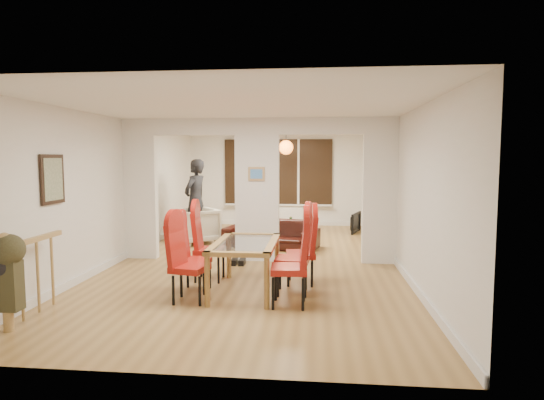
# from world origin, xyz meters

# --- Properties ---
(floor) EXTENTS (5.00, 9.00, 0.01)m
(floor) POSITION_xyz_m (0.00, 0.00, 0.00)
(floor) COLOR olive
(floor) RESTS_ON ground
(room_walls) EXTENTS (5.00, 9.00, 2.60)m
(room_walls) POSITION_xyz_m (0.00, 0.00, 1.30)
(room_walls) COLOR silver
(room_walls) RESTS_ON floor
(divider_wall) EXTENTS (5.00, 0.18, 2.60)m
(divider_wall) POSITION_xyz_m (0.00, 0.00, 1.30)
(divider_wall) COLOR white
(divider_wall) RESTS_ON floor
(bay_window_blinds) EXTENTS (3.00, 0.08, 1.80)m
(bay_window_blinds) POSITION_xyz_m (0.00, 4.44, 1.50)
(bay_window_blinds) COLOR black
(bay_window_blinds) RESTS_ON room_walls
(radiator) EXTENTS (1.40, 0.08, 0.50)m
(radiator) POSITION_xyz_m (0.00, 4.40, 0.30)
(radiator) COLOR white
(radiator) RESTS_ON floor
(pendant_light) EXTENTS (0.36, 0.36, 0.36)m
(pendant_light) POSITION_xyz_m (0.30, 3.30, 2.15)
(pendant_light) COLOR orange
(pendant_light) RESTS_ON room_walls
(stair_newel) EXTENTS (0.40, 1.20, 1.10)m
(stair_newel) POSITION_xyz_m (-2.25, -3.20, 0.55)
(stair_newel) COLOR #A6844C
(stair_newel) RESTS_ON floor
(wall_poster) EXTENTS (0.04, 0.52, 0.67)m
(wall_poster) POSITION_xyz_m (-2.47, -2.40, 1.60)
(wall_poster) COLOR gray
(wall_poster) RESTS_ON room_walls
(pillar_photo) EXTENTS (0.30, 0.03, 0.25)m
(pillar_photo) POSITION_xyz_m (0.00, -0.10, 1.60)
(pillar_photo) COLOR #4C8CD8
(pillar_photo) RESTS_ON divider_wall
(dining_table) EXTENTS (0.86, 1.53, 0.72)m
(dining_table) POSITION_xyz_m (0.10, -1.98, 0.36)
(dining_table) COLOR olive
(dining_table) RESTS_ON floor
(dining_chair_la) EXTENTS (0.51, 0.51, 1.06)m
(dining_chair_la) POSITION_xyz_m (-0.56, -2.50, 0.53)
(dining_chair_la) COLOR maroon
(dining_chair_la) RESTS_ON floor
(dining_chair_lb) EXTENTS (0.42, 0.42, 1.02)m
(dining_chair_lb) POSITION_xyz_m (-0.61, -2.03, 0.51)
(dining_chair_lb) COLOR maroon
(dining_chair_lb) RESTS_ON floor
(dining_chair_lc) EXTENTS (0.46, 0.46, 1.10)m
(dining_chair_lc) POSITION_xyz_m (-0.56, -1.43, 0.55)
(dining_chair_lc) COLOR maroon
(dining_chair_lc) RESTS_ON floor
(dining_chair_ra) EXTENTS (0.48, 0.48, 1.13)m
(dining_chair_ra) POSITION_xyz_m (0.74, -2.53, 0.57)
(dining_chair_ra) COLOR maroon
(dining_chair_ra) RESTS_ON floor
(dining_chair_rb) EXTENTS (0.48, 0.48, 1.13)m
(dining_chair_rb) POSITION_xyz_m (0.76, -2.01, 0.56)
(dining_chair_rb) COLOR maroon
(dining_chair_rb) RESTS_ON floor
(dining_chair_rc) EXTENTS (0.46, 0.46, 1.07)m
(dining_chair_rc) POSITION_xyz_m (0.85, -1.50, 0.53)
(dining_chair_rc) COLOR maroon
(dining_chair_rc) RESTS_ON floor
(sofa) EXTENTS (2.10, 1.21, 0.58)m
(sofa) POSITION_xyz_m (0.13, 1.27, 0.29)
(sofa) COLOR black
(sofa) RESTS_ON floor
(armchair) EXTENTS (1.18, 1.19, 0.78)m
(armchair) POSITION_xyz_m (-1.57, 1.54, 0.39)
(armchair) COLOR #BFB7A2
(armchair) RESTS_ON floor
(person) EXTENTS (0.79, 0.65, 1.86)m
(person) POSITION_xyz_m (-1.69, 1.97, 0.93)
(person) COLOR black
(person) RESTS_ON floor
(television) EXTENTS (0.86, 0.38, 0.50)m
(television) POSITION_xyz_m (2.00, 3.40, 0.25)
(television) COLOR black
(television) RESTS_ON floor
(coffee_table) EXTENTS (1.02, 0.67, 0.22)m
(coffee_table) POSITION_xyz_m (0.45, 2.55, 0.11)
(coffee_table) COLOR black
(coffee_table) RESTS_ON floor
(bottle) EXTENTS (0.07, 0.07, 0.27)m
(bottle) POSITION_xyz_m (0.47, 2.60, 0.35)
(bottle) COLOR #143F19
(bottle) RESTS_ON coffee_table
(bowl) EXTENTS (0.22, 0.22, 0.05)m
(bowl) POSITION_xyz_m (0.64, 2.43, 0.24)
(bowl) COLOR black
(bowl) RESTS_ON coffee_table
(shoes) EXTENTS (0.24, 0.26, 0.10)m
(shoes) POSITION_xyz_m (-0.29, -0.39, 0.05)
(shoes) COLOR black
(shoes) RESTS_ON floor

